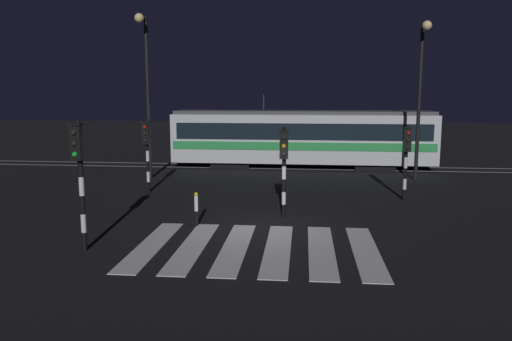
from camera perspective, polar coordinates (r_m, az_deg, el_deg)
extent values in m
plane|color=black|center=(15.92, 0.87, -6.59)|extent=(120.00, 120.00, 0.00)
cube|color=#59595E|center=(28.23, 3.32, 0.20)|extent=(80.00, 0.12, 0.03)
cube|color=#59595E|center=(29.65, 3.47, 0.61)|extent=(80.00, 0.12, 0.03)
cube|color=silver|center=(14.48, -11.82, -8.31)|extent=(0.77, 4.68, 0.02)
cube|color=silver|center=(14.18, -7.20, -8.55)|extent=(0.77, 4.68, 0.02)
cube|color=silver|center=(13.98, -2.41, -8.75)|extent=(0.77, 4.68, 0.02)
cube|color=silver|center=(13.87, 2.50, -8.89)|extent=(0.77, 4.68, 0.02)
cube|color=silver|center=(13.87, 7.45, -8.97)|extent=(0.77, 4.68, 0.02)
cube|color=silver|center=(13.96, 12.36, -8.98)|extent=(0.77, 4.68, 0.02)
cylinder|color=black|center=(17.32, 3.16, -4.58)|extent=(0.14, 0.14, 0.44)
cylinder|color=white|center=(17.22, 3.18, -3.15)|extent=(0.14, 0.14, 0.44)
cylinder|color=black|center=(17.14, 3.19, -1.71)|extent=(0.14, 0.14, 0.44)
cylinder|color=white|center=(17.06, 3.20, -0.25)|extent=(0.14, 0.14, 0.44)
cylinder|color=black|center=(17.00, 3.21, 1.22)|extent=(0.14, 0.14, 0.44)
cylinder|color=white|center=(16.95, 3.23, 2.70)|extent=(0.14, 0.14, 0.44)
cylinder|color=black|center=(16.91, 3.24, 4.19)|extent=(0.14, 0.14, 0.44)
cube|color=black|center=(16.77, 3.20, 2.86)|extent=(0.28, 0.20, 0.90)
sphere|color=black|center=(16.64, 3.18, 3.78)|extent=(0.14, 0.14, 0.14)
sphere|color=orange|center=(16.66, 3.18, 2.82)|extent=(0.14, 0.14, 0.14)
sphere|color=black|center=(16.69, 3.17, 1.86)|extent=(0.14, 0.14, 0.14)
cube|color=black|center=(16.73, 3.21, 4.53)|extent=(0.36, 0.24, 0.04)
cylinder|color=black|center=(22.07, -12.11, -1.85)|extent=(0.14, 0.14, 0.45)
cylinder|color=white|center=(22.00, -12.15, -0.70)|extent=(0.14, 0.14, 0.45)
cylinder|color=black|center=(21.93, -12.19, 0.46)|extent=(0.14, 0.14, 0.45)
cylinder|color=white|center=(21.87, -12.22, 1.62)|extent=(0.14, 0.14, 0.45)
cylinder|color=black|center=(21.82, -12.26, 2.79)|extent=(0.14, 0.14, 0.45)
cylinder|color=white|center=(21.78, -12.30, 3.96)|extent=(0.14, 0.14, 0.45)
cylinder|color=black|center=(21.75, -12.34, 5.14)|extent=(0.14, 0.14, 0.45)
cube|color=black|center=(21.61, -12.45, 4.11)|extent=(0.28, 0.20, 0.90)
sphere|color=red|center=(21.49, -12.57, 4.83)|extent=(0.14, 0.14, 0.14)
sphere|color=black|center=(21.51, -12.54, 4.09)|extent=(0.14, 0.14, 0.14)
sphere|color=black|center=(21.53, -12.52, 3.35)|extent=(0.14, 0.14, 0.14)
cube|color=black|center=(21.58, -12.49, 5.41)|extent=(0.36, 0.24, 0.04)
cylinder|color=black|center=(20.86, 16.50, -2.65)|extent=(0.14, 0.14, 0.43)
cylinder|color=white|center=(20.78, 16.55, -1.49)|extent=(0.14, 0.14, 0.43)
cylinder|color=black|center=(20.71, 16.60, -0.31)|extent=(0.14, 0.14, 0.43)
cylinder|color=white|center=(20.65, 16.66, 0.87)|extent=(0.14, 0.14, 0.43)
cylinder|color=black|center=(20.60, 16.71, 2.05)|extent=(0.14, 0.14, 0.43)
cylinder|color=white|center=(20.56, 16.76, 3.25)|extent=(0.14, 0.14, 0.43)
cylinder|color=black|center=(20.52, 16.81, 4.45)|extent=(0.14, 0.14, 0.43)
cube|color=black|center=(20.39, 16.85, 3.33)|extent=(0.28, 0.20, 0.90)
sphere|color=red|center=(20.25, 16.94, 4.09)|extent=(0.14, 0.14, 0.14)
sphere|color=black|center=(20.28, 16.91, 3.30)|extent=(0.14, 0.14, 0.14)
sphere|color=black|center=(20.30, 16.87, 2.52)|extent=(0.14, 0.14, 0.14)
cube|color=black|center=(20.35, 16.91, 4.71)|extent=(0.36, 0.24, 0.04)
cylinder|color=black|center=(14.45, -18.92, -7.63)|extent=(0.14, 0.14, 0.51)
cylinder|color=white|center=(14.32, -19.02, -5.69)|extent=(0.14, 0.14, 0.51)
cylinder|color=black|center=(14.21, -19.12, -3.71)|extent=(0.14, 0.14, 0.51)
cylinder|color=white|center=(14.11, -19.23, -1.71)|extent=(0.14, 0.14, 0.51)
cylinder|color=black|center=(14.03, -19.33, 0.32)|extent=(0.14, 0.14, 0.51)
cylinder|color=white|center=(13.97, -19.44, 2.37)|extent=(0.14, 0.14, 0.51)
cylinder|color=black|center=(13.93, -19.54, 4.44)|extent=(0.14, 0.14, 0.51)
cube|color=black|center=(13.81, -19.77, 2.95)|extent=(0.28, 0.20, 0.90)
sphere|color=black|center=(13.68, -20.04, 4.06)|extent=(0.14, 0.14, 0.14)
sphere|color=black|center=(13.71, -19.97, 2.90)|extent=(0.14, 0.14, 0.14)
sphere|color=green|center=(13.74, -19.91, 1.74)|extent=(0.14, 0.14, 0.14)
cube|color=black|center=(13.77, -19.88, 4.98)|extent=(0.36, 0.24, 0.04)
cylinder|color=black|center=(25.42, -12.18, 7.91)|extent=(0.18, 0.18, 7.85)
cylinder|color=black|center=(25.24, -12.80, 16.60)|extent=(0.10, 0.90, 0.10)
sphere|color=#F9E08C|center=(24.81, -13.15, 16.54)|extent=(0.44, 0.44, 0.44)
cylinder|color=black|center=(25.64, 18.05, 7.24)|extent=(0.18, 0.18, 7.45)
cylinder|color=black|center=(25.39, 18.66, 15.41)|extent=(0.10, 0.90, 0.10)
sphere|color=#F9E08C|center=(24.94, 18.88, 15.34)|extent=(0.44, 0.44, 0.44)
cube|color=silver|center=(28.71, 5.26, 3.71)|extent=(14.69, 2.50, 2.70)
cube|color=green|center=(27.48, 5.20, 2.75)|extent=(14.40, 0.04, 0.44)
cube|color=green|center=(30.01, 5.30, 3.25)|extent=(14.40, 0.04, 0.44)
cube|color=black|center=(27.41, 5.22, 4.41)|extent=(13.96, 0.03, 0.90)
cube|color=#4C4C51|center=(28.62, 5.30, 6.60)|extent=(14.40, 2.30, 0.20)
cylinder|color=#262628|center=(28.73, 0.88, 7.64)|extent=(0.08, 0.08, 1.00)
cube|color=black|center=(29.09, 13.20, 0.55)|extent=(2.20, 2.00, 0.35)
cube|color=black|center=(29.24, -2.72, 0.82)|extent=(2.20, 2.00, 0.35)
sphere|color=#F9F2CC|center=(29.55, 19.75, 2.59)|extent=(0.24, 0.24, 0.24)
cylinder|color=black|center=(16.21, -6.79, -5.45)|extent=(0.12, 0.12, 0.50)
cylinder|color=white|center=(16.10, -6.82, -3.73)|extent=(0.12, 0.12, 0.50)
sphere|color=yellow|center=(16.04, -6.84, -2.68)|extent=(0.12, 0.12, 0.12)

